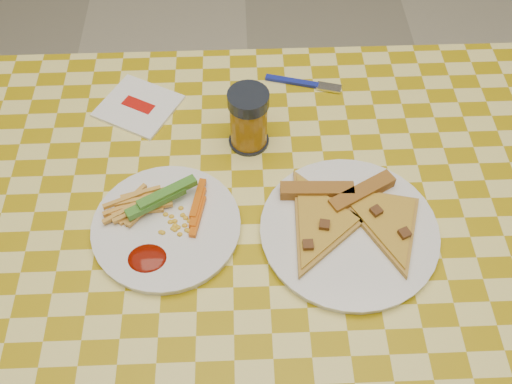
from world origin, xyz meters
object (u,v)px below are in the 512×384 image
at_px(drink_glass, 249,119).
at_px(plate_right, 349,232).
at_px(plate_left, 167,227).
at_px(table, 266,267).

bearing_deg(drink_glass, plate_right, -52.78).
height_order(plate_left, plate_right, same).
bearing_deg(table, drink_glass, 95.85).
relative_size(plate_left, drink_glass, 1.99).
height_order(table, drink_glass, drink_glass).
bearing_deg(plate_left, plate_right, -3.74).
distance_m(table, plate_left, 0.17).
distance_m(table, drink_glass, 0.24).
relative_size(plate_left, plate_right, 0.84).
xyz_separation_m(plate_left, plate_right, (0.27, -0.02, 0.00)).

